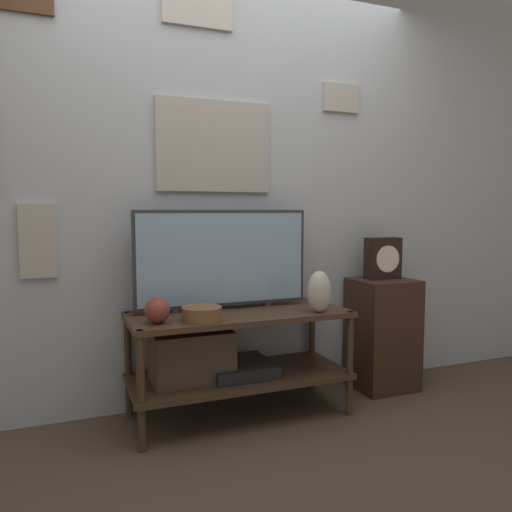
% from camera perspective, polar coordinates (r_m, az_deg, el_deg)
% --- Properties ---
extents(ground_plane, '(12.00, 12.00, 0.00)m').
position_cam_1_polar(ground_plane, '(2.73, 0.35, -19.98)').
color(ground_plane, '#4C3D2D').
extents(wall_back, '(6.40, 0.08, 2.70)m').
position_cam_1_polar(wall_back, '(3.03, -4.14, 8.93)').
color(wall_back, '#B2BCC6').
rests_on(wall_back, ground_plane).
extents(media_console, '(1.22, 0.51, 0.60)m').
position_cam_1_polar(media_console, '(2.82, -4.05, -10.97)').
color(media_console, '#422D1E').
rests_on(media_console, ground_plane).
extents(television, '(1.01, 0.05, 0.57)m').
position_cam_1_polar(television, '(2.84, -3.81, -0.27)').
color(television, '#333338').
rests_on(television, media_console).
extents(vase_urn_stoneware, '(0.14, 0.12, 0.23)m').
position_cam_1_polar(vase_urn_stoneware, '(2.79, 7.24, -4.06)').
color(vase_urn_stoneware, beige).
rests_on(vase_urn_stoneware, media_console).
extents(vase_round_glass, '(0.13, 0.13, 0.13)m').
position_cam_1_polar(vase_round_glass, '(2.56, -11.21, -6.13)').
color(vase_round_glass, brown).
rests_on(vase_round_glass, media_console).
extents(vase_wide_bowl, '(0.21, 0.21, 0.07)m').
position_cam_1_polar(vase_wide_bowl, '(2.59, -6.22, -6.59)').
color(vase_wide_bowl, brown).
rests_on(vase_wide_bowl, media_console).
extents(candle_jar, '(0.07, 0.07, 0.11)m').
position_cam_1_polar(candle_jar, '(3.01, -2.20, -4.57)').
color(candle_jar, beige).
rests_on(candle_jar, media_console).
extents(side_table, '(0.38, 0.35, 0.72)m').
position_cam_1_polar(side_table, '(3.40, 14.25, -8.60)').
color(side_table, '#382319').
rests_on(side_table, ground_plane).
extents(mantel_clock, '(0.23, 0.11, 0.27)m').
position_cam_1_polar(mantel_clock, '(3.34, 14.31, -0.25)').
color(mantel_clock, black).
rests_on(mantel_clock, side_table).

